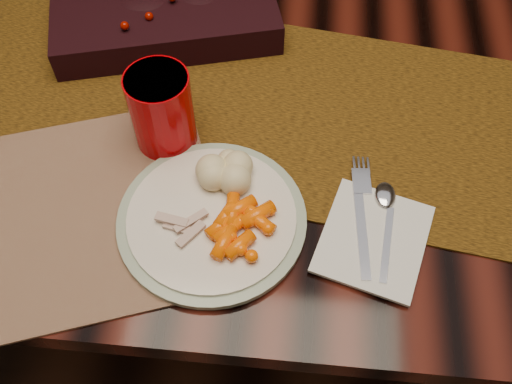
# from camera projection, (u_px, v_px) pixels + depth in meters

# --- Properties ---
(floor) EXTENTS (5.00, 5.00, 0.00)m
(floor) POSITION_uv_depth(u_px,v_px,m) (262.00, 263.00, 1.58)
(floor) COLOR black
(floor) RESTS_ON ground
(dining_table) EXTENTS (1.80, 1.00, 0.75)m
(dining_table) POSITION_uv_depth(u_px,v_px,m) (264.00, 187.00, 1.27)
(dining_table) COLOR black
(dining_table) RESTS_ON floor
(table_runner) EXTENTS (1.91, 0.65, 0.00)m
(table_runner) POSITION_uv_depth(u_px,v_px,m) (292.00, 110.00, 0.90)
(table_runner) COLOR #341E05
(table_runner) RESTS_ON dining_table
(centerpiece) EXTENTS (0.41, 0.29, 0.08)m
(centerpiece) POSITION_uv_depth(u_px,v_px,m) (165.00, 12.00, 0.97)
(centerpiece) COLOR black
(centerpiece) RESTS_ON table_runner
(placemat_main) EXTENTS (0.54, 0.47, 0.00)m
(placemat_main) POSITION_uv_depth(u_px,v_px,m) (50.00, 219.00, 0.79)
(placemat_main) COLOR #91603C
(placemat_main) RESTS_ON dining_table
(dinner_plate) EXTENTS (0.30, 0.30, 0.01)m
(dinner_plate) POSITION_uv_depth(u_px,v_px,m) (212.00, 219.00, 0.78)
(dinner_plate) COLOR beige
(dinner_plate) RESTS_ON placemat_main
(baby_carrots) EXTENTS (0.12, 0.11, 0.02)m
(baby_carrots) POSITION_uv_depth(u_px,v_px,m) (239.00, 220.00, 0.76)
(baby_carrots) COLOR #FF5B00
(baby_carrots) RESTS_ON dinner_plate
(mashed_potatoes) EXTENTS (0.10, 0.10, 0.05)m
(mashed_potatoes) POSITION_uv_depth(u_px,v_px,m) (221.00, 162.00, 0.79)
(mashed_potatoes) COLOR tan
(mashed_potatoes) RESTS_ON dinner_plate
(turkey_shreds) EXTENTS (0.08, 0.07, 0.01)m
(turkey_shreds) POSITION_uv_depth(u_px,v_px,m) (179.00, 228.00, 0.75)
(turkey_shreds) COLOR #A19285
(turkey_shreds) RESTS_ON dinner_plate
(napkin) EXTENTS (0.17, 0.19, 0.01)m
(napkin) POSITION_uv_depth(u_px,v_px,m) (374.00, 239.00, 0.76)
(napkin) COLOR silver
(napkin) RESTS_ON placemat_main
(fork) EXTENTS (0.04, 0.17, 0.00)m
(fork) POSITION_uv_depth(u_px,v_px,m) (362.00, 220.00, 0.78)
(fork) COLOR silver
(fork) RESTS_ON napkin
(spoon) EXTENTS (0.05, 0.15, 0.00)m
(spoon) POSITION_uv_depth(u_px,v_px,m) (386.00, 228.00, 0.77)
(spoon) COLOR white
(spoon) RESTS_ON napkin
(red_cup) EXTENTS (0.10, 0.10, 0.12)m
(red_cup) POSITION_uv_depth(u_px,v_px,m) (162.00, 110.00, 0.81)
(red_cup) COLOR #AF0005
(red_cup) RESTS_ON placemat_main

